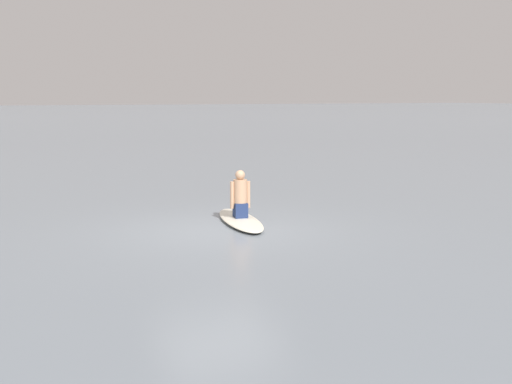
% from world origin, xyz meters
% --- Properties ---
extents(ground_plane, '(400.00, 400.00, 0.00)m').
position_xyz_m(ground_plane, '(0.00, 0.00, 0.00)').
color(ground_plane, gray).
extents(surfboard, '(2.92, 1.36, 0.12)m').
position_xyz_m(surfboard, '(-0.59, 0.77, 0.06)').
color(surfboard, silver).
rests_on(surfboard, ground).
extents(person_paddler, '(0.39, 0.45, 1.02)m').
position_xyz_m(person_paddler, '(-0.59, 0.77, 0.58)').
color(person_paddler, navy).
rests_on(person_paddler, surfboard).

